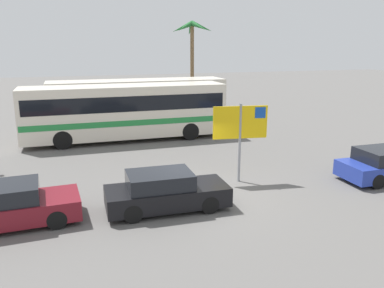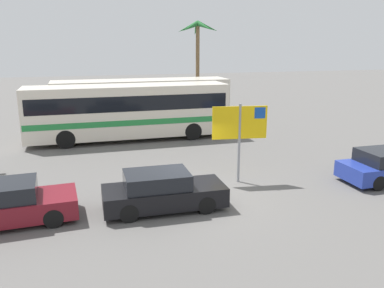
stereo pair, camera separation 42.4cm
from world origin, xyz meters
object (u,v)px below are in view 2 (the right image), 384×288
Objects in this scene: bus_rear_coach at (142,101)px; car_maroon at (9,204)px; ferry_sign at (241,126)px; bus_front_coach at (129,109)px; car_black at (162,191)px.

car_maroon is at bearing -115.43° from bus_rear_coach.
ferry_sign is at bearing 7.57° from car_maroon.
ferry_sign reaches higher than bus_rear_coach.
car_black is at bearing -91.36° from bus_front_coach.
car_black is (-3.57, -1.85, -1.69)m from ferry_sign.
bus_rear_coach is at bearing 107.49° from ferry_sign.
car_maroon is at bearing 177.90° from car_black.
bus_rear_coach is at bearing 84.61° from car_black.
bus_front_coach is at bearing 89.76° from car_black.
bus_front_coach reaches higher than car_maroon.
bus_rear_coach is 2.77× the size of car_black.
ferry_sign is 0.79× the size of car_maroon.
car_black is at bearing -144.88° from ferry_sign.
bus_front_coach reaches higher than car_black.
bus_rear_coach is (1.31, 3.19, 0.00)m from bus_front_coach.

